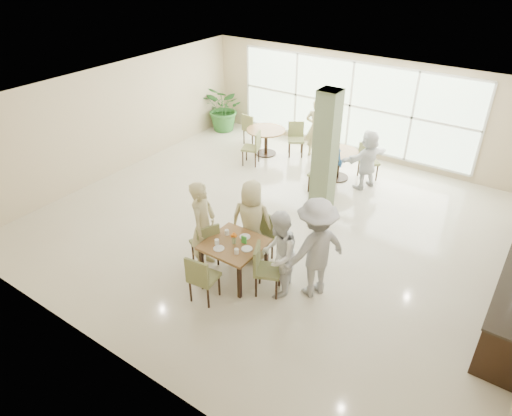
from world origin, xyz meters
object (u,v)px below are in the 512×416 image
Objects in this scene: main_table at (234,247)px; round_table_right at (339,159)px; round_table_left at (266,135)px; teen_right at (278,254)px; adult_b at (368,160)px; teen_standing at (315,249)px; potted_plant at (225,109)px; adult_standing at (316,128)px; teen_left at (203,226)px; teen_far at (252,221)px; adult_a at (327,157)px.

round_table_right is at bearing 92.37° from main_table.
main_table is 5.58m from round_table_left.
teen_right reaches higher than adult_b.
teen_right is 0.64m from teen_standing.
adult_standing is (3.31, -0.08, 0.10)m from potted_plant.
potted_plant is 7.03m from teen_left.
teen_left reaches higher than adult_b.
teen_standing is at bearing 103.31° from teen_right.
teen_right is at bearing 128.27° from teen_far.
round_table_right is 4.58m from potted_plant.
potted_plant is (-4.47, 0.99, 0.18)m from round_table_right.
adult_standing is at bearing -1.37° from potted_plant.
teen_far is 1.00× the size of adult_standing.
teen_left is at bearing -175.21° from main_table.
round_table_right is 4.60m from teen_standing.
teen_far is 0.94× the size of adult_a.
round_table_left is at bearing -178.16° from adult_a.
adult_a is (0.01, -0.75, 0.33)m from round_table_right.
teen_far is 4.06m from adult_b.
round_table_left is at bearing 174.98° from round_table_right.
adult_a is at bearing -88.88° from round_table_right.
potted_plant is at bearing -103.89° from teen_standing.
adult_b reaches higher than round_table_right.
main_table is at bearing -50.80° from potted_plant.
round_table_left is at bearing -70.10° from adult_b.
adult_a is at bearing -128.80° from teen_standing.
main_table is 5.81m from adult_standing.
round_table_right is at bearing -12.43° from potted_plant.
adult_b is at bearing -120.14° from teen_far.
adult_standing is at bearing 103.50° from main_table.
potted_plant is 4.82m from adult_a.
teen_left is at bearing -73.13° from adult_a.
teen_standing is at bearing -92.36° from teen_left.
main_table is 0.90m from teen_right.
teen_standing is 5.89m from adult_standing.
teen_left is at bearing -106.21° from teen_right.
teen_standing is at bearing -69.60° from round_table_right.
teen_right is 4.61m from adult_b.
adult_b is (5.26, -1.04, 0.02)m from potted_plant.
potted_plant is 5.37m from adult_b.
adult_a is (-1.07, 3.90, 0.06)m from teen_right.
adult_b is at bearing 82.76° from main_table.
teen_left is (-0.47, -4.80, 0.35)m from round_table_right.
teen_far is at bearing -142.80° from teen_right.
round_table_left is 0.67× the size of adult_standing.
round_table_right is 1.50m from adult_standing.
adult_a is 1.05m from adult_b.
teen_right is (3.47, -4.86, 0.24)m from round_table_left.
teen_left is 1.02× the size of adult_a.
adult_a is at bearing -21.87° from round_table_left.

